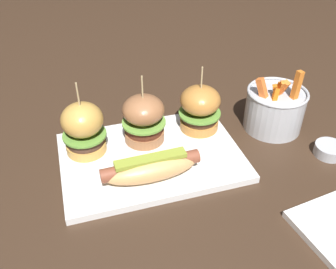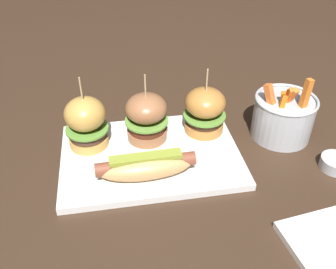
{
  "view_description": "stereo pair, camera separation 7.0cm",
  "coord_description": "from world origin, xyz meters",
  "px_view_note": "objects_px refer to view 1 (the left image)",
  "views": [
    {
      "loc": [
        -0.13,
        -0.53,
        0.47
      ],
      "look_at": [
        0.03,
        0.0,
        0.05
      ],
      "focal_mm": 39.69,
      "sensor_mm": 36.0,
      "label": 1
    },
    {
      "loc": [
        -0.06,
        -0.55,
        0.47
      ],
      "look_at": [
        0.03,
        0.0,
        0.05
      ],
      "focal_mm": 39.69,
      "sensor_mm": 36.0,
      "label": 2
    }
  ],
  "objects_px": {
    "slider_center": "(146,118)",
    "sauce_ramekin": "(329,150)",
    "hot_dog": "(151,167)",
    "slider_right": "(200,108)",
    "platter_main": "(151,157)",
    "slider_left": "(83,128)",
    "fries_bucket": "(275,109)"
  },
  "relations": [
    {
      "from": "slider_center",
      "to": "sauce_ramekin",
      "type": "distance_m",
      "value": 0.36
    },
    {
      "from": "hot_dog",
      "to": "slider_right",
      "type": "bearing_deg",
      "value": 41.23
    },
    {
      "from": "platter_main",
      "to": "sauce_ramekin",
      "type": "relative_size",
      "value": 5.92
    },
    {
      "from": "hot_dog",
      "to": "slider_left",
      "type": "relative_size",
      "value": 1.2
    },
    {
      "from": "platter_main",
      "to": "slider_right",
      "type": "height_order",
      "value": "slider_right"
    },
    {
      "from": "slider_left",
      "to": "slider_center",
      "type": "distance_m",
      "value": 0.12
    },
    {
      "from": "hot_dog",
      "to": "fries_bucket",
      "type": "bearing_deg",
      "value": 17.46
    },
    {
      "from": "platter_main",
      "to": "hot_dog",
      "type": "distance_m",
      "value": 0.07
    },
    {
      "from": "slider_left",
      "to": "slider_center",
      "type": "xyz_separation_m",
      "value": [
        0.12,
        0.0,
        -0.0
      ]
    },
    {
      "from": "slider_center",
      "to": "sauce_ramekin",
      "type": "height_order",
      "value": "slider_center"
    },
    {
      "from": "slider_center",
      "to": "sauce_ramekin",
      "type": "relative_size",
      "value": 2.47
    },
    {
      "from": "slider_center",
      "to": "slider_right",
      "type": "relative_size",
      "value": 1.02
    },
    {
      "from": "slider_left",
      "to": "fries_bucket",
      "type": "xyz_separation_m",
      "value": [
        0.39,
        -0.02,
        -0.02
      ]
    },
    {
      "from": "hot_dog",
      "to": "fries_bucket",
      "type": "relative_size",
      "value": 1.24
    },
    {
      "from": "platter_main",
      "to": "slider_left",
      "type": "relative_size",
      "value": 2.3
    },
    {
      "from": "platter_main",
      "to": "hot_dog",
      "type": "relative_size",
      "value": 1.92
    },
    {
      "from": "hot_dog",
      "to": "slider_center",
      "type": "xyz_separation_m",
      "value": [
        0.02,
        0.11,
        0.03
      ]
    },
    {
      "from": "fries_bucket",
      "to": "sauce_ramekin",
      "type": "bearing_deg",
      "value": -62.41
    },
    {
      "from": "platter_main",
      "to": "hot_dog",
      "type": "height_order",
      "value": "hot_dog"
    },
    {
      "from": "platter_main",
      "to": "slider_left",
      "type": "height_order",
      "value": "slider_left"
    },
    {
      "from": "slider_center",
      "to": "fries_bucket",
      "type": "height_order",
      "value": "slider_center"
    },
    {
      "from": "slider_right",
      "to": "slider_center",
      "type": "bearing_deg",
      "value": -176.87
    },
    {
      "from": "slider_right",
      "to": "sauce_ramekin",
      "type": "bearing_deg",
      "value": -32.84
    },
    {
      "from": "slider_left",
      "to": "sauce_ramekin",
      "type": "distance_m",
      "value": 0.48
    },
    {
      "from": "hot_dog",
      "to": "slider_right",
      "type": "distance_m",
      "value": 0.18
    },
    {
      "from": "hot_dog",
      "to": "sauce_ramekin",
      "type": "relative_size",
      "value": 3.08
    },
    {
      "from": "slider_left",
      "to": "fries_bucket",
      "type": "bearing_deg",
      "value": -2.47
    },
    {
      "from": "hot_dog",
      "to": "sauce_ramekin",
      "type": "bearing_deg",
      "value": -3.85
    },
    {
      "from": "platter_main",
      "to": "slider_right",
      "type": "relative_size",
      "value": 2.43
    },
    {
      "from": "fries_bucket",
      "to": "sauce_ramekin",
      "type": "height_order",
      "value": "fries_bucket"
    },
    {
      "from": "slider_center",
      "to": "fries_bucket",
      "type": "relative_size",
      "value": 1.0
    },
    {
      "from": "hot_dog",
      "to": "platter_main",
      "type": "bearing_deg",
      "value": 75.66
    }
  ]
}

